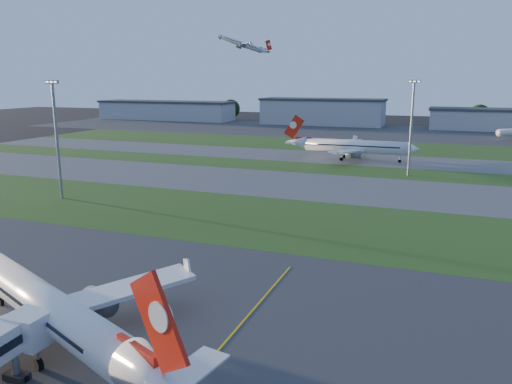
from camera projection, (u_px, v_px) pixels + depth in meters
The scene contains 20 objects.
ground at pixel (138, 375), 44.75m from camera, with size 700.00×700.00×0.00m, color black.
apron_near at pixel (138, 375), 44.75m from camera, with size 300.00×70.00×0.01m, color #333335.
grass_strip_a at pixel (299, 223), 92.11m from camera, with size 300.00×34.00×0.01m, color #30521B.
taxiway_a at pixel (337, 188), 122.16m from camera, with size 300.00×32.00×0.01m, color #515154.
grass_strip_b at pixel (355, 171), 144.92m from camera, with size 300.00×18.00×0.01m, color #30521B.
taxiway_b at pixel (367, 160), 164.96m from camera, with size 300.00×26.00×0.01m, color #515154.
grass_strip_c at pixel (380, 147), 195.01m from camera, with size 300.00×40.00×0.01m, color #30521B.
apron_far at pixel (396, 132), 249.65m from camera, with size 400.00×80.00×0.01m, color #333335.
airliner_parked at pixel (48, 308), 48.61m from camera, with size 35.22×29.93×11.67m.
airliner_taxiing at pixel (354, 147), 162.94m from camera, with size 40.90×34.74×12.77m.
airliner_departing at pixel (242, 44), 260.68m from camera, with size 23.51×20.46×8.71m.
light_mast_west at pixel (56, 132), 108.06m from camera, with size 3.20×0.70×25.80m.
light_mast_centre at pixel (412, 122), 134.60m from camera, with size 3.20×0.70×25.80m.
hangar_far_west at pixel (166, 110), 328.03m from camera, with size 91.80×23.00×12.20m.
hangar_west at pixel (322, 112), 291.01m from camera, with size 71.40×23.00×15.20m.
hangar_east at pixel (512, 120), 256.51m from camera, with size 81.60×23.00×11.20m.
tree_far_west at pixel (127, 108), 353.77m from camera, with size 11.00×11.00×12.00m.
tree_west at pixel (231, 109), 327.49m from camera, with size 12.10×12.10×13.20m.
tree_mid_west at pixel (368, 114), 292.69m from camera, with size 9.90×9.90×10.80m.
tree_mid_east at pixel (479, 115), 274.24m from camera, with size 11.55×11.55×12.60m.
Camera 1 is at (24.24, -33.57, 25.91)m, focal length 35.00 mm.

